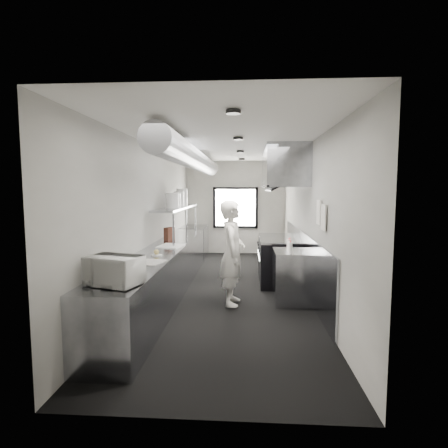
# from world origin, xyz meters

# --- Properties ---
(floor) EXTENTS (3.00, 8.00, 0.01)m
(floor) POSITION_xyz_m (0.00, 0.00, 0.00)
(floor) COLOR black
(floor) RESTS_ON ground
(ceiling) EXTENTS (3.00, 8.00, 0.01)m
(ceiling) POSITION_xyz_m (0.00, 0.00, 2.80)
(ceiling) COLOR white
(ceiling) RESTS_ON wall_back
(wall_back) EXTENTS (3.00, 0.02, 2.80)m
(wall_back) POSITION_xyz_m (0.00, 4.00, 1.40)
(wall_back) COLOR #B2B0A9
(wall_back) RESTS_ON floor
(wall_front) EXTENTS (3.00, 0.02, 2.80)m
(wall_front) POSITION_xyz_m (0.00, -4.00, 1.40)
(wall_front) COLOR #B2B0A9
(wall_front) RESTS_ON floor
(wall_left) EXTENTS (0.02, 8.00, 2.80)m
(wall_left) POSITION_xyz_m (-1.50, 0.00, 1.40)
(wall_left) COLOR #B2B0A9
(wall_left) RESTS_ON floor
(wall_right) EXTENTS (0.02, 8.00, 2.80)m
(wall_right) POSITION_xyz_m (1.50, 0.00, 1.40)
(wall_right) COLOR #B2B0A9
(wall_right) RESTS_ON floor
(wall_cladding) EXTENTS (0.03, 5.50, 1.10)m
(wall_cladding) POSITION_xyz_m (1.48, 0.30, 0.55)
(wall_cladding) COLOR gray
(wall_cladding) RESTS_ON wall_right
(hvac_duct) EXTENTS (0.40, 6.40, 0.40)m
(hvac_duct) POSITION_xyz_m (-0.70, 0.40, 2.55)
(hvac_duct) COLOR gray
(hvac_duct) RESTS_ON ceiling
(service_window) EXTENTS (1.36, 0.05, 1.25)m
(service_window) POSITION_xyz_m (0.00, 3.96, 1.40)
(service_window) COLOR white
(service_window) RESTS_ON wall_back
(exhaust_hood) EXTENTS (0.81, 2.20, 0.88)m
(exhaust_hood) POSITION_xyz_m (1.10, 0.70, 2.39)
(exhaust_hood) COLOR gray
(exhaust_hood) RESTS_ON ceiling
(prep_counter) EXTENTS (0.70, 6.00, 0.90)m
(prep_counter) POSITION_xyz_m (-1.15, -0.50, 0.45)
(prep_counter) COLOR gray
(prep_counter) RESTS_ON floor
(pass_shelf) EXTENTS (0.45, 3.00, 0.68)m
(pass_shelf) POSITION_xyz_m (-1.19, 1.00, 1.54)
(pass_shelf) COLOR gray
(pass_shelf) RESTS_ON prep_counter
(range) EXTENTS (0.88, 1.60, 0.94)m
(range) POSITION_xyz_m (1.04, 0.70, 0.47)
(range) COLOR black
(range) RESTS_ON floor
(bottle_station) EXTENTS (0.65, 0.80, 0.90)m
(bottle_station) POSITION_xyz_m (1.15, -0.70, 0.45)
(bottle_station) COLOR gray
(bottle_station) RESTS_ON floor
(far_work_table) EXTENTS (0.70, 1.20, 0.90)m
(far_work_table) POSITION_xyz_m (-1.15, 3.20, 0.45)
(far_work_table) COLOR gray
(far_work_table) RESTS_ON floor
(notice_sheet_a) EXTENTS (0.02, 0.28, 0.38)m
(notice_sheet_a) POSITION_xyz_m (1.47, -1.20, 1.60)
(notice_sheet_a) COLOR white
(notice_sheet_a) RESTS_ON wall_right
(notice_sheet_b) EXTENTS (0.02, 0.28, 0.38)m
(notice_sheet_b) POSITION_xyz_m (1.47, -1.55, 1.55)
(notice_sheet_b) COLOR white
(notice_sheet_b) RESTS_ON wall_right
(line_cook) EXTENTS (0.44, 0.66, 1.77)m
(line_cook) POSITION_xyz_m (0.11, -0.87, 0.89)
(line_cook) COLOR white
(line_cook) RESTS_ON floor
(microwave) EXTENTS (0.63, 0.54, 0.32)m
(microwave) POSITION_xyz_m (-1.12, -3.04, 1.06)
(microwave) COLOR silver
(microwave) RESTS_ON prep_counter
(deli_tub_a) EXTENTS (0.17, 0.17, 0.10)m
(deli_tub_a) POSITION_xyz_m (-1.29, -2.58, 0.95)
(deli_tub_a) COLOR #A7B4A5
(deli_tub_a) RESTS_ON prep_counter
(deli_tub_b) EXTENTS (0.13, 0.13, 0.09)m
(deli_tub_b) POSITION_xyz_m (-1.27, -2.62, 0.95)
(deli_tub_b) COLOR #A7B4A5
(deli_tub_b) RESTS_ON prep_counter
(newspaper) EXTENTS (0.42, 0.48, 0.01)m
(newspaper) POSITION_xyz_m (-1.04, -1.82, 0.91)
(newspaper) COLOR white
(newspaper) RESTS_ON prep_counter
(small_plate) EXTENTS (0.20, 0.20, 0.02)m
(small_plate) POSITION_xyz_m (-1.10, -1.28, 0.91)
(small_plate) COLOR silver
(small_plate) RESTS_ON prep_counter
(pastry) EXTENTS (0.08, 0.08, 0.08)m
(pastry) POSITION_xyz_m (-1.10, -1.28, 0.96)
(pastry) COLOR #DAC372
(pastry) RESTS_ON small_plate
(cutting_board) EXTENTS (0.48, 0.59, 0.02)m
(cutting_board) POSITION_xyz_m (-1.07, -0.34, 0.91)
(cutting_board) COLOR white
(cutting_board) RESTS_ON prep_counter
(knife_block) EXTENTS (0.20, 0.27, 0.26)m
(knife_block) POSITION_xyz_m (-1.27, 0.48, 1.03)
(knife_block) COLOR #4E281B
(knife_block) RESTS_ON prep_counter
(plate_stack_a) EXTENTS (0.36, 0.36, 0.31)m
(plate_stack_a) POSITION_xyz_m (-1.18, 0.40, 1.73)
(plate_stack_a) COLOR silver
(plate_stack_a) RESTS_ON pass_shelf
(plate_stack_b) EXTENTS (0.27, 0.27, 0.29)m
(plate_stack_b) POSITION_xyz_m (-1.18, 0.72, 1.71)
(plate_stack_b) COLOR silver
(plate_stack_b) RESTS_ON pass_shelf
(plate_stack_c) EXTENTS (0.28, 0.28, 0.34)m
(plate_stack_c) POSITION_xyz_m (-1.20, 1.23, 1.74)
(plate_stack_c) COLOR silver
(plate_stack_c) RESTS_ON pass_shelf
(plate_stack_d) EXTENTS (0.28, 0.28, 0.40)m
(plate_stack_d) POSITION_xyz_m (-1.19, 1.56, 1.77)
(plate_stack_d) COLOR silver
(plate_stack_d) RESTS_ON pass_shelf
(squeeze_bottle_a) EXTENTS (0.08, 0.08, 0.19)m
(squeeze_bottle_a) POSITION_xyz_m (1.07, -0.99, 1.00)
(squeeze_bottle_a) COLOR white
(squeeze_bottle_a) RESTS_ON bottle_station
(squeeze_bottle_b) EXTENTS (0.06, 0.06, 0.17)m
(squeeze_bottle_b) POSITION_xyz_m (1.07, -0.86, 0.98)
(squeeze_bottle_b) COLOR white
(squeeze_bottle_b) RESTS_ON bottle_station
(squeeze_bottle_c) EXTENTS (0.09, 0.09, 0.20)m
(squeeze_bottle_c) POSITION_xyz_m (1.07, -0.73, 1.00)
(squeeze_bottle_c) COLOR white
(squeeze_bottle_c) RESTS_ON bottle_station
(squeeze_bottle_d) EXTENTS (0.08, 0.08, 0.17)m
(squeeze_bottle_d) POSITION_xyz_m (1.10, -0.56, 0.99)
(squeeze_bottle_d) COLOR white
(squeeze_bottle_d) RESTS_ON bottle_station
(squeeze_bottle_e) EXTENTS (0.07, 0.07, 0.17)m
(squeeze_bottle_e) POSITION_xyz_m (1.12, -0.45, 0.99)
(squeeze_bottle_e) COLOR white
(squeeze_bottle_e) RESTS_ON bottle_station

